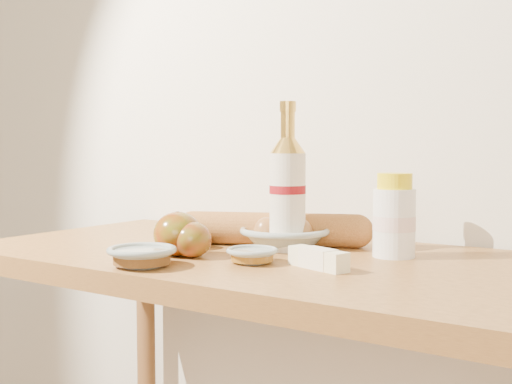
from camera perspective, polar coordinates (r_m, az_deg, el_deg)
back_wall at (r=1.53m, az=7.61°, el=11.33°), size 3.50×0.02×2.60m
table at (r=1.27m, az=0.76°, el=-10.94°), size 1.20×0.60×0.90m
bourbon_bottle at (r=1.26m, az=2.82°, el=0.13°), size 0.08×0.08×0.29m
cream_bottle at (r=1.22m, az=12.18°, el=-2.29°), size 0.10×0.10×0.16m
egg_bowl at (r=1.30m, az=2.61°, el=-3.84°), size 0.23×0.23×0.06m
baguette at (r=1.33m, az=1.50°, el=-3.31°), size 0.41×0.22×0.07m
apple_yellowgreen at (r=1.30m, az=-6.67°, el=-3.57°), size 0.08×0.08×0.07m
apple_redgreen_front at (r=1.19m, az=-5.68°, el=-4.24°), size 0.09×0.09×0.07m
apple_redgreen_right at (r=1.21m, az=-6.98°, el=-3.71°), size 0.12×0.12×0.08m
sugar_bowl at (r=1.12m, az=-10.11°, el=-5.63°), size 0.15×0.15×0.03m
syrup_bowl at (r=1.14m, az=-0.34°, el=-5.63°), size 0.11×0.11×0.03m
butter_stick at (r=1.09m, az=5.55°, el=-5.92°), size 0.12×0.07×0.04m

